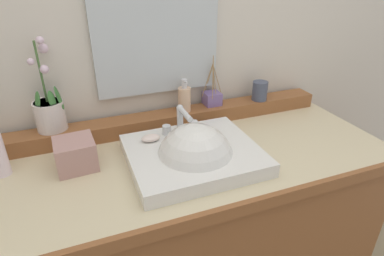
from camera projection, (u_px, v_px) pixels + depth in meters
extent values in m
cube|color=beige|center=(156.00, 17.00, 1.35)|extent=(3.07, 0.20, 2.60)
cube|color=brown|center=(192.00, 243.00, 1.40)|extent=(1.47, 0.60, 0.83)
cube|color=beige|center=(192.00, 158.00, 1.20)|extent=(1.50, 0.62, 0.04)
cube|color=brown|center=(230.00, 212.00, 0.94)|extent=(1.50, 0.02, 0.04)
cube|color=brown|center=(171.00, 119.00, 1.39)|extent=(1.41, 0.10, 0.06)
cube|color=white|center=(193.00, 155.00, 1.14)|extent=(0.45, 0.39, 0.05)
sphere|color=white|center=(195.00, 161.00, 1.13)|extent=(0.27, 0.27, 0.27)
cylinder|color=silver|center=(180.00, 120.00, 1.22)|extent=(0.02, 0.02, 0.10)
cylinder|color=silver|center=(185.00, 114.00, 1.15)|extent=(0.02, 0.11, 0.02)
sphere|color=silver|center=(180.00, 108.00, 1.20)|extent=(0.03, 0.03, 0.03)
cylinder|color=silver|center=(167.00, 130.00, 1.22)|extent=(0.03, 0.03, 0.04)
cylinder|color=silver|center=(194.00, 125.00, 1.25)|extent=(0.03, 0.03, 0.04)
ellipsoid|color=silver|center=(151.00, 138.00, 1.17)|extent=(0.07, 0.04, 0.02)
cylinder|color=silver|center=(50.00, 116.00, 1.21)|extent=(0.11, 0.11, 0.11)
cylinder|color=tan|center=(48.00, 103.00, 1.19)|extent=(0.10, 0.10, 0.01)
cylinder|color=#476B38|center=(41.00, 73.00, 1.13)|extent=(0.01, 0.01, 0.22)
ellipsoid|color=#387033|center=(52.00, 100.00, 1.16)|extent=(0.04, 0.03, 0.07)
ellipsoid|color=#387033|center=(38.00, 101.00, 1.15)|extent=(0.04, 0.04, 0.07)
ellipsoid|color=#387033|center=(59.00, 98.00, 1.18)|extent=(0.04, 0.04, 0.09)
sphere|color=silver|center=(44.00, 69.00, 1.13)|extent=(0.03, 0.03, 0.03)
sphere|color=silver|center=(31.00, 62.00, 1.10)|extent=(0.02, 0.02, 0.02)
sphere|color=silver|center=(43.00, 48.00, 1.13)|extent=(0.03, 0.03, 0.03)
sphere|color=silver|center=(40.00, 40.00, 1.09)|extent=(0.03, 0.03, 0.03)
cylinder|color=#DCB28F|center=(184.00, 100.00, 1.36)|extent=(0.05, 0.05, 0.10)
cylinder|color=silver|center=(184.00, 86.00, 1.34)|extent=(0.02, 0.02, 0.02)
cylinder|color=silver|center=(184.00, 82.00, 1.33)|extent=(0.02, 0.02, 0.02)
cylinder|color=silver|center=(186.00, 82.00, 1.31)|extent=(0.01, 0.03, 0.01)
cylinder|color=#444C61|center=(260.00, 91.00, 1.48)|extent=(0.07, 0.07, 0.09)
cube|color=#755E9D|center=(212.00, 98.00, 1.44)|extent=(0.07, 0.07, 0.06)
cylinder|color=#9E7A4C|center=(217.00, 80.00, 1.40)|extent=(0.05, 0.01, 0.14)
cylinder|color=#9E7A4C|center=(213.00, 75.00, 1.41)|extent=(0.02, 0.03, 0.18)
cylinder|color=#9E7A4C|center=(209.00, 79.00, 1.42)|extent=(0.02, 0.05, 0.14)
cylinder|color=#9E7A4C|center=(207.00, 80.00, 1.39)|extent=(0.05, 0.01, 0.14)
cylinder|color=#9E7A4C|center=(213.00, 79.00, 1.37)|extent=(0.02, 0.05, 0.17)
cylinder|color=#9E7A4C|center=(215.00, 80.00, 1.39)|extent=(0.01, 0.02, 0.14)
cube|color=tan|center=(76.00, 154.00, 1.10)|extent=(0.14, 0.14, 0.10)
cube|color=silver|center=(157.00, 34.00, 1.26)|extent=(0.51, 0.02, 0.48)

